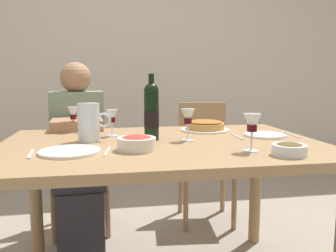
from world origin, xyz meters
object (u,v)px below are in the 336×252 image
(wine_glass_right_diner, at_px, (112,118))
(wine_glass_spare, at_px, (188,118))
(baked_tart, at_px, (205,126))
(olive_bowl, at_px, (289,149))
(wine_glass_centre, at_px, (73,115))
(wine_bottle, at_px, (151,112))
(water_pitcher, at_px, (89,125))
(dinner_plate_left_setting, at_px, (265,135))
(chair_left, at_px, (79,158))
(wine_glass_left_diner, at_px, (252,125))
(chair_right, at_px, (204,153))
(dining_table, at_px, (162,161))
(dinner_plate_right_setting, at_px, (70,152))
(salad_bowl, at_px, (137,142))
(diner_left, at_px, (78,148))

(wine_glass_right_diner, height_order, wine_glass_spare, wine_glass_spare)
(baked_tart, xyz_separation_m, olive_bowl, (0.15, -0.67, -0.00))
(wine_glass_centre, bearing_deg, wine_glass_spare, -32.56)
(wine_bottle, relative_size, olive_bowl, 2.39)
(wine_bottle, xyz_separation_m, water_pitcher, (-0.30, 0.01, -0.06))
(baked_tart, xyz_separation_m, wine_glass_centre, (-0.74, 0.08, 0.07))
(olive_bowl, xyz_separation_m, dinner_plate_left_setting, (0.11, 0.43, -0.02))
(water_pitcher, xyz_separation_m, chair_left, (-0.12, 0.80, -0.34))
(wine_glass_left_diner, height_order, chair_left, wine_glass_left_diner)
(dinner_plate_left_setting, relative_size, chair_right, 0.25)
(water_pitcher, xyz_separation_m, wine_glass_left_diner, (0.67, -0.34, 0.03))
(dining_table, distance_m, baked_tart, 0.44)
(dinner_plate_left_setting, relative_size, dinner_plate_right_setting, 0.87)
(dinner_plate_left_setting, bearing_deg, olive_bowl, -103.80)
(olive_bowl, bearing_deg, wine_glass_spare, 129.74)
(salad_bowl, relative_size, wine_glass_spare, 1.05)
(salad_bowl, bearing_deg, dinner_plate_left_setting, 18.50)
(wine_bottle, height_order, diner_left, diner_left)
(water_pitcher, relative_size, wine_glass_centre, 1.28)
(wine_glass_spare, xyz_separation_m, chair_left, (-0.58, 0.86, -0.37))
(water_pitcher, bearing_deg, wine_glass_spare, -7.33)
(baked_tart, relative_size, dinner_plate_left_setting, 1.28)
(wine_glass_left_diner, xyz_separation_m, dinner_plate_left_setting, (0.22, 0.33, -0.11))
(salad_bowl, bearing_deg, dinner_plate_right_setting, -178.45)
(dinner_plate_left_setting, distance_m, chair_right, 0.85)
(wine_glass_spare, xyz_separation_m, chair_right, (0.33, 0.86, -0.37))
(olive_bowl, distance_m, wine_glass_left_diner, 0.17)
(diner_left, relative_size, chair_right, 1.33)
(olive_bowl, distance_m, wine_glass_centre, 1.16)
(wine_glass_right_diner, xyz_separation_m, chair_right, (0.69, 0.67, -0.36))
(water_pitcher, bearing_deg, diner_left, 100.28)
(wine_glass_spare, bearing_deg, dinner_plate_left_setting, 6.95)
(diner_left, height_order, chair_right, diner_left)
(wine_glass_spare, height_order, chair_left, wine_glass_spare)
(dining_table, distance_m, wine_glass_left_diner, 0.47)
(olive_bowl, height_order, wine_glass_spare, wine_glass_spare)
(wine_glass_centre, height_order, dinner_plate_right_setting, wine_glass_centre)
(olive_bowl, bearing_deg, wine_bottle, 138.39)
(chair_left, relative_size, chair_right, 1.00)
(olive_bowl, relative_size, dinner_plate_right_setting, 0.55)
(dining_table, xyz_separation_m, wine_glass_right_diner, (-0.23, 0.21, 0.19))
(wine_glass_left_diner, bearing_deg, salad_bowl, 167.28)
(diner_left, bearing_deg, dinner_plate_left_setting, 145.59)
(water_pitcher, bearing_deg, chair_left, 98.37)
(water_pitcher, bearing_deg, wine_glass_right_diner, 50.52)
(chair_right, bearing_deg, baked_tart, 79.68)
(diner_left, bearing_deg, wine_glass_centre, 85.89)
(wine_glass_centre, height_order, chair_right, wine_glass_centre)
(wine_bottle, height_order, wine_glass_centre, wine_bottle)
(wine_bottle, bearing_deg, baked_tart, 34.87)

